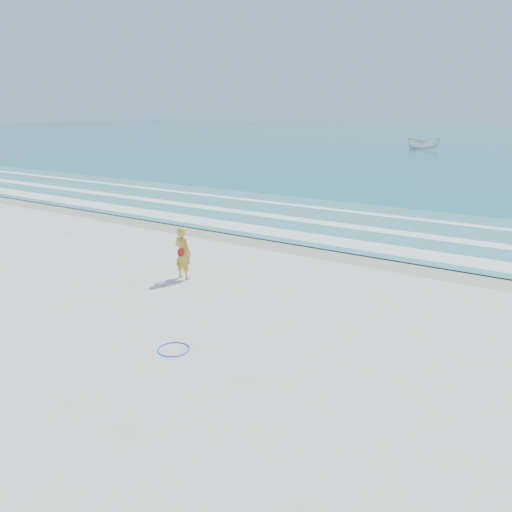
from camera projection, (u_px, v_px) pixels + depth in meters
The scene contains 9 objects.
ground at pixel (145, 328), 12.36m from camera, with size 400.00×400.00×0.00m, color silver.
wet_sand at pixel (312, 248), 19.56m from camera, with size 400.00×2.40×0.00m, color #B2A893.
shallow at pixel (361, 224), 23.55m from camera, with size 400.00×10.00×0.01m, color #59B7AD.
foam_near at pixel (327, 240), 20.59m from camera, with size 400.00×1.40×0.01m, color white.
foam_mid at pixel (355, 227), 22.91m from camera, with size 400.00×0.90×0.01m, color white.
foam_far at pixel (380, 215), 25.55m from camera, with size 400.00×0.60×0.01m, color white.
hoop at pixel (174, 349), 11.24m from camera, with size 0.73×0.73×0.03m, color #0D5DF9.
boat at pixel (424, 143), 68.55m from camera, with size 1.62×4.32×1.67m, color silver.
woman at pixel (183, 253), 15.81m from camera, with size 0.63×0.43×1.69m.
Camera 1 is at (8.59, -7.95, 5.18)m, focal length 35.00 mm.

